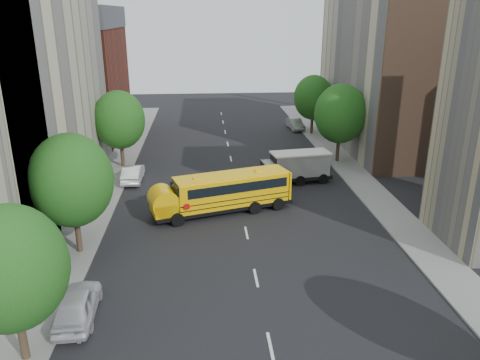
{
  "coord_description": "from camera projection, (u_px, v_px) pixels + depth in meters",
  "views": [
    {
      "loc": [
        -2.84,
        -31.71,
        14.58
      ],
      "look_at": [
        -0.14,
        2.0,
        2.55
      ],
      "focal_mm": 35.0,
      "sensor_mm": 36.0,
      "label": 1
    }
  ],
  "objects": [
    {
      "name": "parked_car_1",
      "position": [
        133.0,
        173.0,
        42.97
      ],
      "size": [
        1.62,
        4.62,
        1.52
      ],
      "primitive_type": "imported",
      "rotation": [
        0.0,
        0.0,
        3.14
      ],
      "color": "white",
      "rests_on": "ground"
    },
    {
      "name": "lane_markings",
      "position": [
        235.0,
        177.0,
        44.27
      ],
      "size": [
        0.15,
        64.0,
        0.01
      ],
      "primitive_type": "cube",
      "color": "silver",
      "rests_on": "ground"
    },
    {
      "name": "building_left_redbrick",
      "position": [
        79.0,
        83.0,
        57.64
      ],
      "size": [
        10.0,
        15.0,
        13.0
      ],
      "primitive_type": "cube",
      "color": "maroon",
      "rests_on": "ground"
    },
    {
      "name": "ground",
      "position": [
        244.0,
        221.0,
        34.88
      ],
      "size": [
        120.0,
        120.0,
        0.0
      ],
      "primitive_type": "plane",
      "color": "black",
      "rests_on": "ground"
    },
    {
      "name": "building_right_far",
      "position": [
        389.0,
        67.0,
        52.0
      ],
      "size": [
        10.0,
        22.0,
        18.0
      ],
      "primitive_type": "cube",
      "color": "#BDB093",
      "rests_on": "ground"
    },
    {
      "name": "sidewalk_right",
      "position": [
        371.0,
        192.0,
        40.42
      ],
      "size": [
        3.0,
        80.0,
        0.12
      ],
      "primitive_type": "cube",
      "color": "slate",
      "rests_on": "ground"
    },
    {
      "name": "safari_truck",
      "position": [
        295.0,
        167.0,
        42.51
      ],
      "size": [
        6.84,
        3.32,
        2.81
      ],
      "rotation": [
        0.0,
        0.0,
        0.15
      ],
      "color": "black",
      "rests_on": "ground"
    },
    {
      "name": "street_tree_0",
      "position": [
        10.0,
        268.0,
        19.35
      ],
      "size": [
        4.8,
        4.8,
        7.41
      ],
      "color": "#38281C",
      "rests_on": "ground"
    },
    {
      "name": "building_left_cream",
      "position": [
        4.0,
        77.0,
        35.8
      ],
      "size": [
        10.0,
        26.0,
        20.0
      ],
      "primitive_type": "cube",
      "color": "beige",
      "rests_on": "ground"
    },
    {
      "name": "building_right_sidewall",
      "position": [
        436.0,
        80.0,
        41.67
      ],
      "size": [
        10.1,
        0.3,
        18.0
      ],
      "primitive_type": "cube",
      "color": "brown",
      "rests_on": "ground"
    },
    {
      "name": "school_bus",
      "position": [
        221.0,
        191.0,
        35.9
      ],
      "size": [
        11.15,
        5.55,
        3.08
      ],
      "rotation": [
        0.0,
        0.0,
        0.3
      ],
      "color": "black",
      "rests_on": "ground"
    },
    {
      "name": "parked_car_4",
      "position": [
        317.0,
        157.0,
        48.39
      ],
      "size": [
        1.86,
        3.93,
        1.3
      ],
      "primitive_type": "imported",
      "rotation": [
        0.0,
        0.0,
        -0.09
      ],
      "color": "#3D3761",
      "rests_on": "ground"
    },
    {
      "name": "street_tree_1",
      "position": [
        71.0,
        181.0,
        28.63
      ],
      "size": [
        5.12,
        5.12,
        7.9
      ],
      "color": "#38281C",
      "rests_on": "ground"
    },
    {
      "name": "parked_car_5",
      "position": [
        295.0,
        124.0,
        62.43
      ],
      "size": [
        1.96,
        4.52,
        1.45
      ],
      "primitive_type": "imported",
      "rotation": [
        0.0,
        0.0,
        0.1
      ],
      "color": "gray",
      "rests_on": "ground"
    },
    {
      "name": "street_tree_5",
      "position": [
        313.0,
        98.0,
        58.55
      ],
      "size": [
        4.86,
        4.86,
        7.51
      ],
      "color": "#38281C",
      "rests_on": "ground"
    },
    {
      "name": "parked_car_0",
      "position": [
        77.0,
        305.0,
        23.49
      ],
      "size": [
        2.08,
        4.77,
        1.6
      ],
      "primitive_type": "imported",
      "rotation": [
        0.0,
        0.0,
        3.18
      ],
      "color": "silver",
      "rests_on": "ground"
    },
    {
      "name": "sidewalk_left",
      "position": [
        100.0,
        200.0,
        38.69
      ],
      "size": [
        3.0,
        80.0,
        0.12
      ],
      "primitive_type": "cube",
      "color": "slate",
      "rests_on": "ground"
    },
    {
      "name": "street_tree_4",
      "position": [
        340.0,
        114.0,
        47.15
      ],
      "size": [
        5.25,
        5.25,
        8.1
      ],
      "color": "#38281C",
      "rests_on": "ground"
    },
    {
      "name": "street_tree_2",
      "position": [
        119.0,
        120.0,
        45.58
      ],
      "size": [
        4.99,
        4.99,
        7.71
      ],
      "color": "#38281C",
      "rests_on": "ground"
    }
  ]
}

